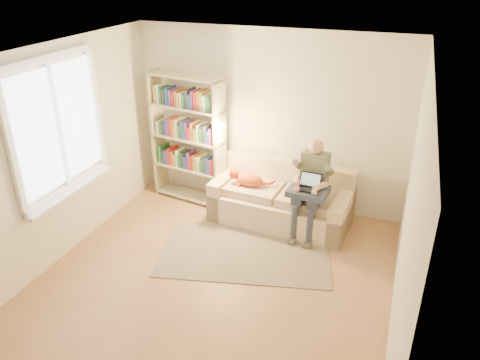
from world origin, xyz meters
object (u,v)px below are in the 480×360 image
at_px(cat, 249,179).
at_px(laptop, 305,184).
at_px(sofa, 282,202).
at_px(person, 311,183).
at_px(bookshelf, 188,133).

height_order(cat, laptop, laptop).
relative_size(sofa, person, 1.50).
distance_m(sofa, cat, 0.58).
height_order(sofa, cat, sofa).
bearing_deg(laptop, cat, 171.42).
height_order(person, laptop, person).
xyz_separation_m(sofa, cat, (-0.47, -0.09, 0.32)).
relative_size(person, cat, 2.18).
bearing_deg(sofa, laptop, -32.38).
bearing_deg(bookshelf, laptop, -3.38).
distance_m(cat, laptop, 0.89).
relative_size(sofa, cat, 3.27).
bearing_deg(cat, person, -1.60).
bearing_deg(laptop, person, 63.74).
relative_size(cat, bookshelf, 0.31).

